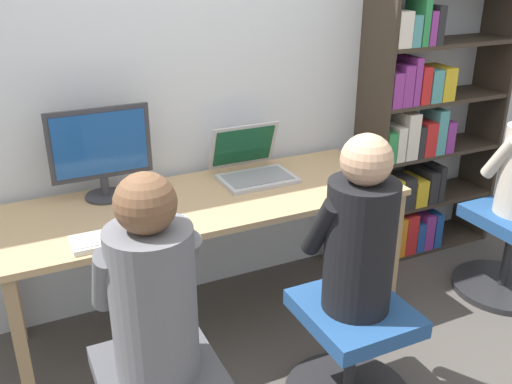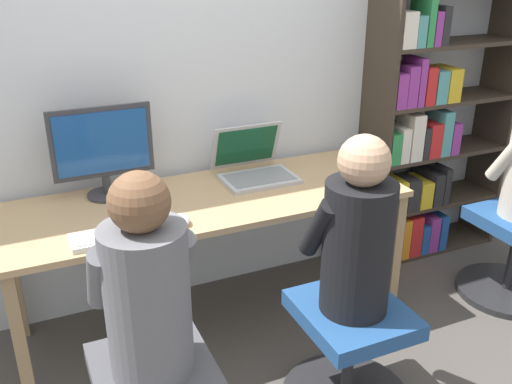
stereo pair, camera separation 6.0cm
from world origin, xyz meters
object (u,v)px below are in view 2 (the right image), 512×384
at_px(bookshelf, 425,114).
at_px(laptop, 255,167).
at_px(keyboard, 121,234).
at_px(office_chair_right, 349,354).
at_px(person_at_laptop, 358,234).
at_px(desktop_monitor, 103,150).
at_px(person_at_monitor, 146,287).

bearing_deg(bookshelf, laptop, -176.99).
distance_m(keyboard, bookshelf, 1.94).
distance_m(keyboard, office_chair_right, 1.07).
relative_size(office_chair_right, person_at_laptop, 0.77).
xyz_separation_m(laptop, person_at_laptop, (0.02, -0.91, 0.04)).
bearing_deg(desktop_monitor, bookshelf, -0.21).
bearing_deg(person_at_laptop, person_at_monitor, -178.34).
xyz_separation_m(desktop_monitor, person_at_laptop, (0.76, -0.97, -0.14)).
bearing_deg(person_at_monitor, bookshelf, 27.35).
relative_size(keyboard, person_at_monitor, 0.56).
bearing_deg(keyboard, office_chair_right, -33.81).
distance_m(laptop, keyboard, 0.86).
xyz_separation_m(desktop_monitor, office_chair_right, (0.76, -0.98, -0.70)).
height_order(desktop_monitor, person_at_laptop, person_at_laptop).
height_order(laptop, person_at_monitor, person_at_monitor).
bearing_deg(laptop, bookshelf, 3.01).
relative_size(laptop, office_chair_right, 0.67).
xyz_separation_m(laptop, bookshelf, (1.12, 0.06, 0.14)).
height_order(laptop, person_at_laptop, person_at_laptop).
relative_size(desktop_monitor, bookshelf, 0.24).
relative_size(keyboard, bookshelf, 0.21).
height_order(keyboard, office_chair_right, keyboard).
height_order(office_chair_right, bookshelf, bookshelf).
height_order(laptop, office_chair_right, laptop).
distance_m(desktop_monitor, person_at_monitor, 1.01).
bearing_deg(desktop_monitor, laptop, -5.07).
distance_m(office_chair_right, person_at_monitor, 0.99).
xyz_separation_m(person_at_monitor, person_at_laptop, (0.82, 0.02, 0.00)).
xyz_separation_m(laptop, keyboard, (-0.77, -0.38, -0.04)).
distance_m(desktop_monitor, laptop, 0.76).
bearing_deg(person_at_laptop, laptop, 91.44).
distance_m(laptop, bookshelf, 1.13).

